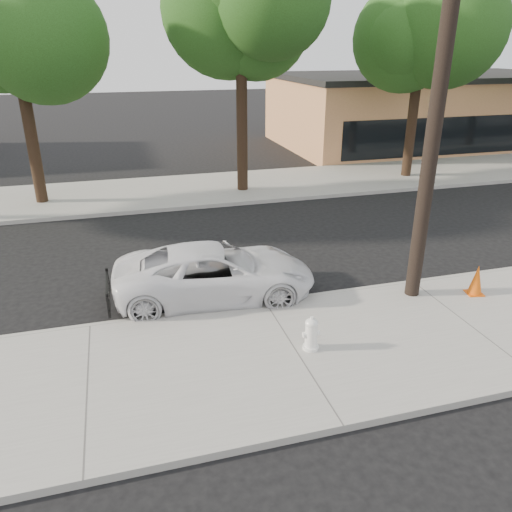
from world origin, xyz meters
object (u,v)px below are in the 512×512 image
utility_pole (438,101)px  fire_hydrant (311,334)px  traffic_cone (476,280)px  police_cruiser (215,273)px

utility_pole → fire_hydrant: utility_pole is taller
utility_pole → traffic_cone: 4.46m
traffic_cone → utility_pole: bearing=164.0°
utility_pole → traffic_cone: size_ratio=11.93×
utility_pole → fire_hydrant: bearing=-154.4°
fire_hydrant → traffic_cone: 4.91m
police_cruiser → fire_hydrant: (1.33, -2.99, -0.20)m
traffic_cone → police_cruiser: bearing=163.3°
fire_hydrant → traffic_cone: (4.77, 1.15, 0.04)m
fire_hydrant → traffic_cone: traffic_cone is taller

